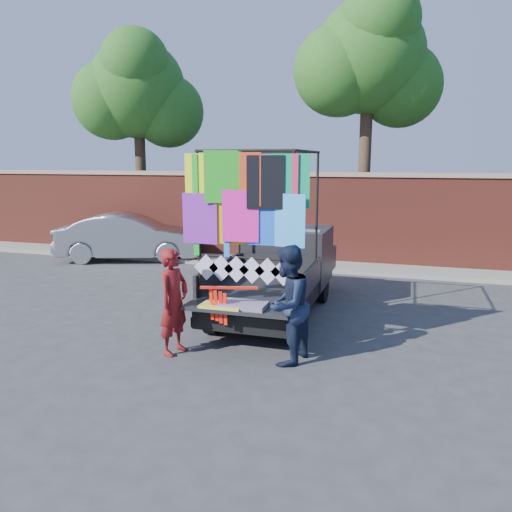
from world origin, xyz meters
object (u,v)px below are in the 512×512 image
(sedan, at_px, (130,237))
(woman, at_px, (174,302))
(pickup_truck, at_px, (282,269))
(man, at_px, (287,305))

(sedan, bearing_deg, woman, -162.74)
(sedan, bearing_deg, pickup_truck, -139.92)
(sedan, distance_m, man, 8.77)
(woman, distance_m, man, 1.75)
(sedan, relative_size, woman, 2.54)
(sedan, xyz_separation_m, man, (6.28, -6.12, 0.19))
(man, bearing_deg, pickup_truck, -152.65)
(pickup_truck, bearing_deg, man, -74.44)
(woman, xyz_separation_m, man, (1.74, 0.15, 0.05))
(sedan, height_order, man, man)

